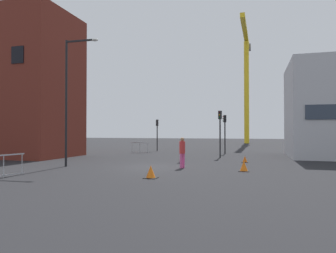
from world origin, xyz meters
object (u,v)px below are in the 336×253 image
Objects in this scene: streetlamp_tall at (70,91)px; construction_crane at (246,69)px; traffic_light_verge at (157,130)px; traffic_cone_orange at (244,166)px; pedestrian_walking at (182,150)px; traffic_light_near at (225,128)px; traffic_cone_striped at (245,160)px; traffic_cone_by_barrier at (151,172)px; traffic_light_far at (220,126)px; pedestrian_waiting at (182,149)px.

construction_crane is at bearing 77.32° from streetlamp_tall.
traffic_light_verge is 18.64m from traffic_cone_orange.
pedestrian_walking is (6.88, 1.15, -3.60)m from streetlamp_tall.
traffic_light_near is at bearing 59.52° from streetlamp_tall.
traffic_cone_striped is 5.02m from traffic_cone_orange.
traffic_light_verge is 20.30m from traffic_cone_by_barrier.
traffic_light_near is 0.97× the size of traffic_light_far.
traffic_cone_by_barrier is (5.99, -19.28, -2.11)m from traffic_light_verge.
streetlamp_tall is at bearing -120.48° from traffic_light_near.
traffic_light_verge is 14.63m from traffic_cone_striped.
traffic_cone_orange is (10.45, 0.64, -4.40)m from streetlamp_tall.
pedestrian_waiting is at bearing 136.96° from traffic_cone_orange.
streetlamp_tall is 11.36m from traffic_cone_orange.
traffic_light_near is at bearing 99.96° from traffic_cone_orange.
traffic_cone_by_barrier is 1.04× the size of traffic_cone_orange.
traffic_light_near is 6.29× the size of traffic_cone_by_barrier.
construction_crane is at bearing 87.96° from traffic_light_far.
traffic_cone_by_barrier is at bearing -95.91° from traffic_light_near.
construction_crane is 42.39m from pedestrian_walking.
traffic_light_verge is at bearing 133.30° from traffic_cone_striped.
streetlamp_tall is 2.02× the size of traffic_light_far.
traffic_light_far is (0.06, -4.63, 0.07)m from traffic_light_near.
construction_crane is 39.05m from pedestrian_waiting.
construction_crane is 29.16m from traffic_light_verge.
traffic_light_near is 6.55× the size of traffic_cone_orange.
traffic_light_near is 9.43m from pedestrian_waiting.
construction_crane is 34.21m from traffic_light_far.
traffic_cone_striped is (10.32, 5.66, -4.46)m from streetlamp_tall.
pedestrian_waiting is at bearing -63.77° from traffic_light_verge.
pedestrian_walking is at bearing -99.30° from traffic_light_far.
streetlamp_tall is 13.09× the size of traffic_cone_by_barrier.
traffic_light_verge is 12.81m from pedestrian_waiting.
pedestrian_waiting is 2.74× the size of traffic_cone_by_barrier.
pedestrian_walking reaches higher than traffic_cone_by_barrier.
traffic_light_verge is (-8.95, -25.34, -11.31)m from construction_crane.
traffic_light_near is at bearing 76.89° from pedestrian_waiting.
traffic_light_near is 4.63m from traffic_light_far.
traffic_cone_striped is at bearing -88.44° from construction_crane.
traffic_cone_by_barrier is (-1.75, -16.91, -2.28)m from traffic_light_near.
traffic_light_far reaches higher than traffic_cone_orange.
traffic_light_far is 6.49× the size of traffic_cone_by_barrier.
traffic_cone_orange is at bearing -75.23° from traffic_light_far.
streetlamp_tall reaches higher than traffic_cone_by_barrier.
traffic_cone_by_barrier is (-3.94, -8.75, 0.07)m from traffic_cone_striped.
traffic_cone_striped is (9.92, -10.53, -2.18)m from traffic_light_verge.
traffic_light_verge is 16.43m from pedestrian_walking.
traffic_light_verge is 1.93× the size of pedestrian_walking.
traffic_light_verge is 6.08× the size of traffic_cone_orange.
pedestrian_waiting is at bearing 103.23° from pedestrian_walking.
traffic_light_verge is at bearing 122.87° from traffic_cone_orange.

